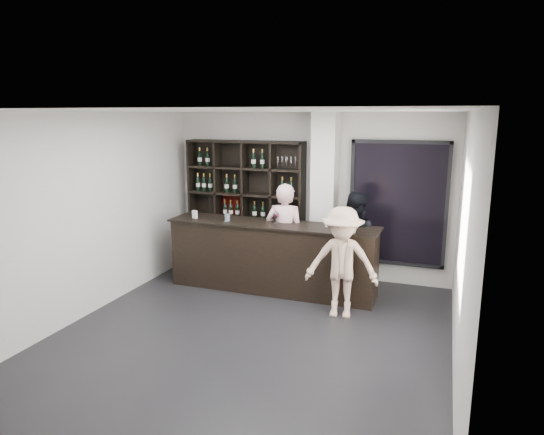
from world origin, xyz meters
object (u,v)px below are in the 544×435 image
at_px(tasting_counter, 272,257).
at_px(taster_pink, 285,237).
at_px(customer, 342,262).
at_px(wine_shelf, 245,207).
at_px(taster_black, 354,242).

distance_m(tasting_counter, taster_pink, 0.39).
distance_m(tasting_counter, customer, 1.45).
height_order(tasting_counter, taster_pink, taster_pink).
xyz_separation_m(taster_pink, customer, (1.12, -0.80, -0.09)).
distance_m(wine_shelf, customer, 2.63).
bearing_deg(customer, tasting_counter, 148.15).
height_order(tasting_counter, customer, customer).
height_order(tasting_counter, taster_black, taster_black).
bearing_deg(customer, taster_pink, 138.78).
xyz_separation_m(wine_shelf, taster_pink, (1.00, -0.72, -0.31)).
distance_m(wine_shelf, taster_black, 2.19).
bearing_deg(customer, taster_black, 85.36).
distance_m(wine_shelf, tasting_counter, 1.37).
distance_m(taster_black, customer, 1.04).
xyz_separation_m(tasting_counter, taster_pink, (0.17, 0.17, 0.31)).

